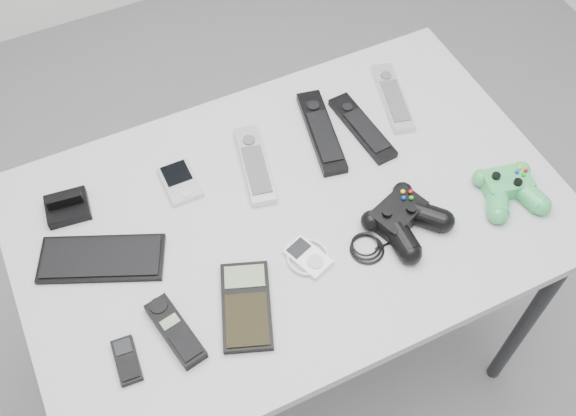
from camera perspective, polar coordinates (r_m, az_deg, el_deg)
name	(u,v)px	position (r m, az deg, el deg)	size (l,w,h in m)	color
floor	(304,342)	(2.09, 1.34, -11.25)	(3.50, 3.50, 0.00)	slate
desk	(291,228)	(1.46, 0.25, -1.72)	(1.13, 0.73, 0.76)	#A3A3A5
pda_keyboard	(102,258)	(1.39, -15.50, -4.11)	(0.25, 0.10, 0.02)	black
dock_bracket	(66,204)	(1.46, -18.28, 0.31)	(0.09, 0.08, 0.05)	black
pda	(180,182)	(1.46, -9.13, 2.20)	(0.07, 0.11, 0.02)	silver
remote_silver_a	(255,164)	(1.47, -2.83, 3.70)	(0.05, 0.21, 0.02)	silver
remote_black_a	(321,131)	(1.53, 2.84, 6.50)	(0.06, 0.24, 0.02)	black
remote_black_b	(362,127)	(1.55, 6.29, 6.81)	(0.05, 0.21, 0.02)	black
remote_silver_b	(393,97)	(1.62, 8.84, 9.28)	(0.05, 0.21, 0.02)	#BCBCC3
mobile_phone	(127,360)	(1.28, -13.49, -12.42)	(0.04, 0.09, 0.02)	black
cordless_handset	(175,331)	(1.28, -9.52, -10.22)	(0.05, 0.15, 0.02)	black
calculator	(246,306)	(1.29, -3.56, -8.25)	(0.09, 0.18, 0.02)	black
mp3_player	(308,257)	(1.34, 1.69, -4.17)	(0.08, 0.09, 0.02)	white
controller_black	(404,217)	(1.39, 9.79, -0.79)	(0.26, 0.16, 0.05)	black
controller_green	(509,187)	(1.49, 18.23, 1.67)	(0.14, 0.15, 0.05)	#24853F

